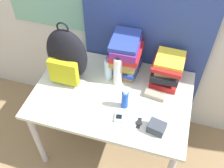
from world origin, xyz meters
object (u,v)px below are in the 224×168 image
object	(u,v)px
backpack	(67,57)
book_stack_left	(126,55)
book_stack_center	(167,70)
sports_bottle	(118,70)
camera_pouch	(157,127)
sunglasses_case	(155,95)
wristwatch	(139,123)
sunscreen_bottle	(125,99)
water_bottle	(109,69)
cell_phone	(119,117)

from	to	relation	value
backpack	book_stack_left	size ratio (longest dim) A/B	1.53
backpack	book_stack_center	size ratio (longest dim) A/B	1.75
book_stack_left	sports_bottle	world-z (taller)	book_stack_left
backpack	camera_pouch	xyz separation A→B (m)	(0.73, -0.29, -0.18)
sunglasses_case	wristwatch	bearing A→B (deg)	-102.99
sports_bottle	sunscreen_bottle	distance (m)	0.24
book_stack_center	water_bottle	xyz separation A→B (m)	(-0.43, -0.10, -0.02)
book_stack_left	water_bottle	bearing A→B (deg)	-137.80
book_stack_left	camera_pouch	xyz separation A→B (m)	(0.33, -0.47, -0.14)
sports_bottle	sunglasses_case	distance (m)	0.33
sunscreen_bottle	cell_phone	bearing A→B (deg)	-96.02
backpack	water_bottle	distance (m)	0.33
cell_phone	wristwatch	world-z (taller)	cell_phone
sunscreen_bottle	cell_phone	world-z (taller)	sunscreen_bottle
book_stack_center	camera_pouch	bearing A→B (deg)	-88.44
backpack	book_stack_left	world-z (taller)	backpack
backpack	water_bottle	xyz separation A→B (m)	(0.29, 0.08, -0.12)
book_stack_center	sunscreen_bottle	distance (m)	0.41
water_bottle	camera_pouch	distance (m)	0.58
book_stack_center	wristwatch	distance (m)	0.47
sunglasses_case	sports_bottle	bearing A→B (deg)	168.00
book_stack_left	cell_phone	bearing A→B (deg)	-80.73
backpack	book_stack_left	distance (m)	0.44
book_stack_center	water_bottle	bearing A→B (deg)	-167.38
book_stack_center	water_bottle	size ratio (longest dim) A/B	1.39
book_stack_center	wristwatch	bearing A→B (deg)	-103.44
book_stack_center	camera_pouch	world-z (taller)	book_stack_center
water_bottle	camera_pouch	world-z (taller)	water_bottle
sunscreen_bottle	wristwatch	xyz separation A→B (m)	(0.13, -0.11, -0.07)
book_stack_left	water_bottle	world-z (taller)	book_stack_left
book_stack_left	sunscreen_bottle	world-z (taller)	book_stack_left
water_bottle	sunscreen_bottle	distance (m)	0.31
sunglasses_case	wristwatch	xyz separation A→B (m)	(-0.06, -0.26, -0.01)
cell_phone	camera_pouch	xyz separation A→B (m)	(0.26, -0.02, 0.03)
book_stack_left	camera_pouch	size ratio (longest dim) A/B	2.58
book_stack_center	sunscreen_bottle	xyz separation A→B (m)	(-0.24, -0.33, -0.04)
backpack	sunglasses_case	bearing A→B (deg)	-1.24
water_bottle	cell_phone	size ratio (longest dim) A/B	2.32
water_bottle	cell_phone	bearing A→B (deg)	-62.97
book_stack_left	wristwatch	world-z (taller)	book_stack_left
book_stack_left	cell_phone	world-z (taller)	book_stack_left
book_stack_left	book_stack_center	world-z (taller)	book_stack_left
sports_bottle	camera_pouch	xyz separation A→B (m)	(0.36, -0.34, -0.10)
book_stack_left	water_bottle	size ratio (longest dim) A/B	1.59
sports_bottle	book_stack_center	bearing A→B (deg)	20.16
book_stack_left	book_stack_center	xyz separation A→B (m)	(0.32, -0.00, -0.06)
water_bottle	sunglasses_case	distance (m)	0.40
backpack	cell_phone	xyz separation A→B (m)	(0.47, -0.27, -0.21)
water_bottle	sports_bottle	xyz separation A→B (m)	(0.08, -0.03, 0.03)
book_stack_left	sunglasses_case	size ratio (longest dim) A/B	2.11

